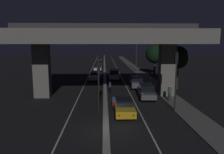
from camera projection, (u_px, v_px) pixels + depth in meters
ground_plane at (106, 132)px, 16.29m from camera, size 200.00×200.00×0.00m
lane_line_left_inner at (91, 72)px, 50.73m from camera, size 0.12×126.00×0.00m
lane_line_right_inner at (119, 71)px, 50.97m from camera, size 0.12×126.00×0.00m
median_divider at (105, 71)px, 50.82m from camera, size 0.47×126.00×0.38m
sidewalk_right at (143, 75)px, 44.21m from camera, size 2.40×126.00×0.12m
elevated_overpass at (105, 40)px, 26.03m from camera, size 22.39×10.56×8.85m
traffic_light_left_of_median at (99, 78)px, 20.50m from camera, size 0.30×0.49×4.90m
traffic_light_right_of_median at (176, 71)px, 20.67m from camera, size 0.30×0.49×5.74m
street_lamp at (135, 51)px, 50.04m from camera, size 2.70×0.32×7.83m
car_taxi_yellow_lead at (124, 106)px, 20.29m from camera, size 1.91×4.79×1.46m
car_grey_second at (146, 91)px, 26.12m from camera, size 2.03×4.81×1.70m
car_grey_third at (136, 82)px, 32.30m from camera, size 1.95×4.38×1.71m
car_white_fourth at (114, 74)px, 39.71m from camera, size 2.15×4.43×1.80m
car_white_lead_oncoming at (95, 76)px, 38.83m from camera, size 2.08×4.58×1.52m
car_white_second_oncoming at (98, 67)px, 52.36m from camera, size 1.94×4.82×1.55m
car_dark_red_third_oncoming at (99, 63)px, 62.84m from camera, size 1.91×4.12×1.61m
car_grey_fourth_oncoming at (100, 60)px, 74.20m from camera, size 1.82×3.94×1.60m
motorcycle_red_filtering_near at (114, 103)px, 21.81m from camera, size 0.33×1.91×1.50m
motorcycle_black_filtering_mid at (110, 87)px, 29.59m from camera, size 0.34×1.76×1.45m
pedestrian_on_sidewalk at (169, 93)px, 24.53m from camera, size 0.39×0.39×1.72m
roadside_tree_kerbside_near at (177, 58)px, 30.47m from camera, size 3.17×3.17×6.16m
roadside_tree_kerbside_mid at (155, 54)px, 43.41m from camera, size 3.75×3.75×6.31m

